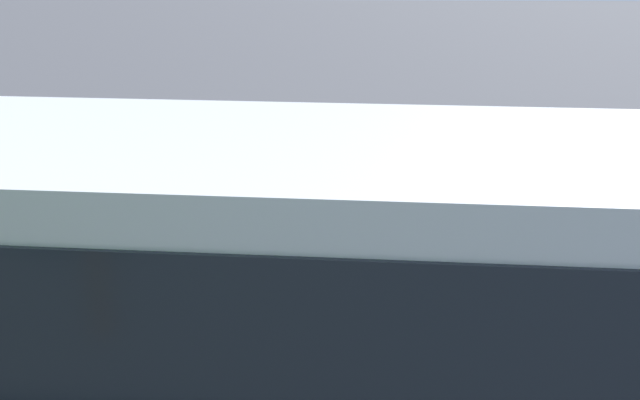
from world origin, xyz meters
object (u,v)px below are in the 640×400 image
object	(u,v)px
spectator_far_left	(629,294)
parked_motorcycle_silver	(104,345)
tour_bus	(427,358)
spectator_centre	(430,267)
spectator_far_right	(218,270)
stunt_motorcycle	(191,143)
spectator_left	(519,275)
traffic_cone	(272,187)
spectator_right	(335,277)

from	to	relation	value
spectator_far_left	parked_motorcycle_silver	size ratio (longest dim) A/B	0.83
tour_bus	spectator_centre	world-z (taller)	tour_bus
spectator_far_right	stunt_motorcycle	bearing A→B (deg)	-76.65
stunt_motorcycle	spectator_left	bearing A→B (deg)	129.39
spectator_left	stunt_motorcycle	world-z (taller)	stunt_motorcycle
tour_bus	stunt_motorcycle	world-z (taller)	tour_bus
spectator_left	parked_motorcycle_silver	world-z (taller)	spectator_left
spectator_centre	tour_bus	bearing A→B (deg)	84.57
parked_motorcycle_silver	traffic_cone	xyz separation A→B (m)	(-1.17, -6.08, -0.18)
spectator_right	stunt_motorcycle	bearing A→B (deg)	-64.71
parked_motorcycle_silver	traffic_cone	size ratio (longest dim) A/B	3.25
spectator_left	spectator_centre	world-z (taller)	spectator_centre
spectator_far_right	parked_motorcycle_silver	bearing A→B (deg)	32.14
spectator_centre	stunt_motorcycle	size ratio (longest dim) A/B	0.94
spectator_centre	traffic_cone	world-z (taller)	spectator_centre
spectator_centre	spectator_far_right	xyz separation A→B (m)	(2.29, 0.07, -0.04)
spectator_left	spectator_far_right	world-z (taller)	spectator_left
spectator_centre	traffic_cone	bearing A→B (deg)	-67.38
spectator_centre	stunt_motorcycle	world-z (taller)	stunt_motorcycle
spectator_right	parked_motorcycle_silver	xyz separation A→B (m)	(2.37, 0.68, -0.51)
tour_bus	parked_motorcycle_silver	world-z (taller)	tour_bus
stunt_motorcycle	tour_bus	bearing A→B (deg)	111.44
stunt_motorcycle	traffic_cone	xyz separation A→B (m)	(-1.34, -0.04, -0.76)
spectator_far_left	spectator_far_right	bearing A→B (deg)	-4.95
spectator_right	traffic_cone	distance (m)	5.57
spectator_left	spectator_far_right	xyz separation A→B (m)	(3.21, -0.10, -0.04)
spectator_far_right	parked_motorcycle_silver	xyz separation A→B (m)	(1.10, 0.69, -0.57)
stunt_motorcycle	spectator_far_left	bearing A→B (deg)	134.14
tour_bus	spectator_right	xyz separation A→B (m)	(0.74, -2.96, -0.65)
traffic_cone	spectator_left	bearing A→B (deg)	119.73
spectator_far_right	spectator_right	bearing A→B (deg)	179.52
spectator_far_left	spectator_left	bearing A→B (deg)	-14.17
tour_bus	spectator_far_left	distance (m)	3.52
spectator_far_left	traffic_cone	size ratio (longest dim) A/B	2.71
spectator_left	parked_motorcycle_silver	size ratio (longest dim) A/B	0.89
spectator_left	spectator_centre	distance (m)	0.93
tour_bus	spectator_left	bearing A→B (deg)	-112.80
parked_motorcycle_silver	tour_bus	bearing A→B (deg)	143.69
spectator_far_left	spectator_centre	distance (m)	2.04
tour_bus	spectator_centre	xyz separation A→B (m)	(-0.29, -3.04, -0.56)
spectator_left	stunt_motorcycle	bearing A→B (deg)	-50.61
tour_bus	spectator_far_right	size ratio (longest dim) A/B	6.48
tour_bus	parked_motorcycle_silver	xyz separation A→B (m)	(3.10, -2.28, -1.16)
stunt_motorcycle	traffic_cone	bearing A→B (deg)	-178.31
traffic_cone	spectator_far_left	bearing A→B (deg)	126.17
spectator_left	spectator_right	distance (m)	1.95
spectator_right	stunt_motorcycle	size ratio (longest dim) A/B	0.87
spectator_left	tour_bus	bearing A→B (deg)	67.20
spectator_centre	traffic_cone	size ratio (longest dim) A/B	2.89
spectator_centre	spectator_far_right	distance (m)	2.29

